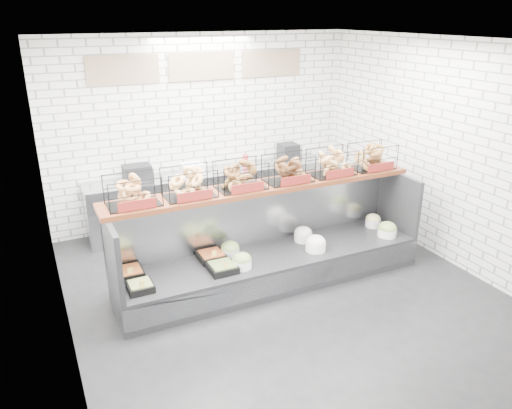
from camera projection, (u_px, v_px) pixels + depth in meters
ground at (283, 291)px, 6.26m from camera, size 5.50×5.50×0.00m
room_shell at (262, 120)px, 6.03m from camera, size 5.02×5.51×3.01m
display_case at (271, 257)px, 6.44m from camera, size 4.00×0.90×1.20m
bagel_shelf at (265, 174)px, 6.20m from camera, size 4.10×0.50×0.40m
prep_counter at (213, 196)px, 8.14m from camera, size 4.00×0.60×1.20m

